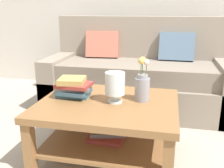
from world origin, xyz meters
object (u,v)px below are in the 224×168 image
couch (138,77)px  flower_pitcher (142,86)px  coffee_table (108,117)px  glass_hurricane_vase (115,85)px  book_stack_main (73,87)px

couch → flower_pitcher: 1.10m
flower_pitcher → coffee_table: bearing=-161.3°
coffee_table → glass_hurricane_vase: bearing=0.4°
coffee_table → flower_pitcher: size_ratio=3.08×
couch → coffee_table: size_ratio=1.99×
book_stack_main → couch: bearing=70.0°
couch → glass_hurricane_vase: bearing=-92.2°
coffee_table → book_stack_main: (-0.30, 0.06, 0.21)m
couch → book_stack_main: 1.18m
couch → coffee_table: bearing=-95.0°
coffee_table → couch: bearing=85.0°
coffee_table → glass_hurricane_vase: 0.28m
couch → book_stack_main: (-0.40, -1.10, 0.17)m
coffee_table → flower_pitcher: 0.37m
couch → book_stack_main: size_ratio=7.18×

